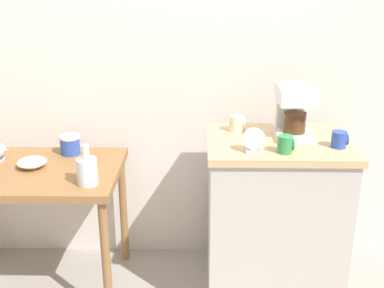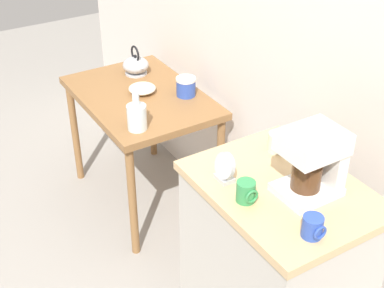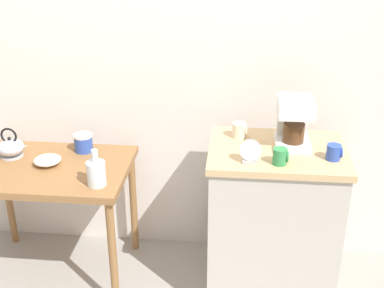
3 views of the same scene
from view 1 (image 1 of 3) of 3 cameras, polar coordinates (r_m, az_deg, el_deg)
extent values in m
cube|color=silver|center=(2.71, -1.92, 13.86)|extent=(4.40, 0.10, 2.80)
cube|color=olive|center=(2.62, -18.42, -3.19)|extent=(0.90, 0.63, 0.04)
cylinder|color=olive|center=(2.46, -10.19, -13.77)|extent=(0.04, 0.04, 0.69)
cylinder|color=olive|center=(2.92, -8.18, -7.72)|extent=(0.04, 0.04, 0.69)
cube|color=#BCB7AD|center=(2.60, 9.68, -9.27)|extent=(0.68, 0.51, 0.87)
cube|color=tan|center=(2.41, 10.31, 0.08)|extent=(0.71, 0.54, 0.04)
cylinder|color=beige|center=(2.63, -18.49, -2.57)|extent=(0.07, 0.07, 0.01)
ellipsoid|color=beige|center=(2.62, -18.55, -2.06)|extent=(0.15, 0.15, 0.04)
cone|color=#B2B5BA|center=(2.74, -21.47, -0.71)|extent=(0.08, 0.03, 0.06)
cylinder|color=silver|center=(2.34, -12.38, -3.24)|extent=(0.10, 0.10, 0.13)
cylinder|color=silver|center=(2.30, -12.57, -0.94)|extent=(0.03, 0.03, 0.07)
cylinder|color=#2D4CAD|center=(2.74, -14.32, -0.23)|extent=(0.11, 0.11, 0.09)
cylinder|color=white|center=(2.73, -14.42, 0.82)|extent=(0.11, 0.11, 0.01)
cube|color=white|center=(2.46, 11.99, 1.17)|extent=(0.18, 0.22, 0.03)
cube|color=white|center=(2.50, 11.84, 4.30)|extent=(0.16, 0.05, 0.26)
cube|color=white|center=(2.40, 12.35, 5.79)|extent=(0.18, 0.22, 0.08)
cylinder|color=#4C2D19|center=(2.43, 12.14, 2.54)|extent=(0.11, 0.11, 0.10)
cylinder|color=#2D4CAD|center=(2.36, 17.11, 0.53)|extent=(0.07, 0.07, 0.08)
torus|color=#2D4CAD|center=(2.38, 17.97, 0.52)|extent=(0.01, 0.05, 0.05)
cylinder|color=beige|center=(2.49, 5.31, 2.45)|extent=(0.07, 0.07, 0.08)
torus|color=beige|center=(2.50, 6.20, 2.44)|extent=(0.01, 0.06, 0.06)
cylinder|color=#338C4C|center=(2.23, 11.02, -0.04)|extent=(0.07, 0.07, 0.08)
torus|color=#338C4C|center=(2.24, 11.94, -0.04)|extent=(0.01, 0.06, 0.06)
cube|color=#B2B5BA|center=(2.23, 7.31, -0.73)|extent=(0.07, 0.05, 0.02)
cylinder|color=#B2B5BA|center=(2.21, 7.37, 0.64)|extent=(0.11, 0.05, 0.11)
cylinder|color=black|center=(2.21, 7.38, 0.62)|extent=(0.09, 0.04, 0.09)
camera|label=2|loc=(2.00, 63.15, 22.75)|focal=51.31mm
camera|label=3|loc=(0.43, 150.17, 33.37)|focal=48.05mm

